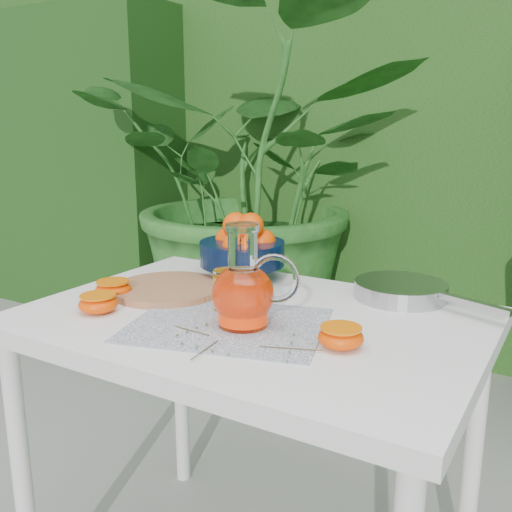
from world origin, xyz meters
The scene contains 11 objects.
hedge_backdrop centered at (0.06, 2.06, 1.19)m, with size 8.00×1.65×2.50m.
potted_plant_left centered at (-0.91, 1.30, 0.87)m, with size 1.75×1.75×1.75m, color #22541D.
white_table centered at (-0.13, -0.10, 0.67)m, with size 1.00×0.70×0.75m.
placemat centered at (-0.13, -0.18, 0.75)m, with size 0.40×0.31×0.00m, color #0D1E4B.
cutting_board centered at (-0.39, -0.06, 0.76)m, with size 0.28×0.28×0.02m, color #A96D4C.
fruit_bowl centered at (-0.31, 0.16, 0.83)m, with size 0.28×0.28×0.18m.
juice_pitcher centered at (-0.10, -0.17, 0.83)m, with size 0.20×0.16×0.22m.
juice_tumbler centered at (-0.19, -0.10, 0.80)m, with size 0.07×0.07×0.09m.
saute_pan centered at (0.13, 0.19, 0.77)m, with size 0.41×0.29×0.04m.
orange_halves centered at (-0.26, -0.20, 0.77)m, with size 0.71×0.21×0.04m.
thyme_sprigs centered at (-0.07, -0.27, 0.76)m, with size 0.32×0.20×0.01m.
Camera 1 is at (0.50, -1.13, 1.17)m, focal length 40.00 mm.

